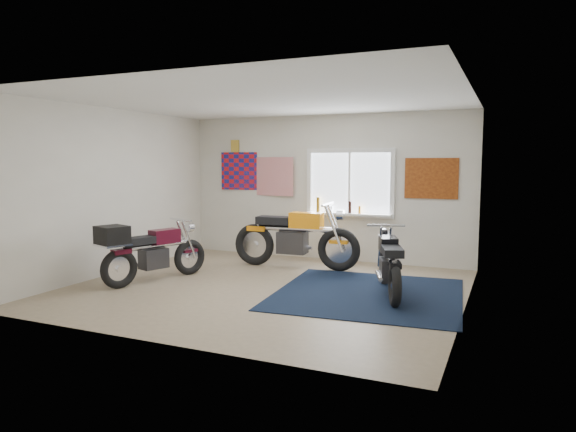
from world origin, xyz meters
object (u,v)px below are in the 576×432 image
at_px(yellow_triumph, 295,239).
at_px(black_chrome_bike, 389,265).
at_px(navy_rug, 368,294).
at_px(maroon_tourer, 147,251).

height_order(yellow_triumph, black_chrome_bike, yellow_triumph).
relative_size(navy_rug, yellow_triumph, 1.14).
height_order(black_chrome_bike, maroon_tourer, maroon_tourer).
distance_m(navy_rug, maroon_tourer, 3.35).
xyz_separation_m(navy_rug, yellow_triumph, (-1.63, 1.25, 0.50)).
xyz_separation_m(black_chrome_bike, maroon_tourer, (-3.52, -0.77, 0.08)).
relative_size(yellow_triumph, black_chrome_bike, 1.31).
xyz_separation_m(navy_rug, maroon_tourer, (-3.25, -0.67, 0.48)).
relative_size(navy_rug, black_chrome_bike, 1.49).
height_order(navy_rug, maroon_tourer, maroon_tourer).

